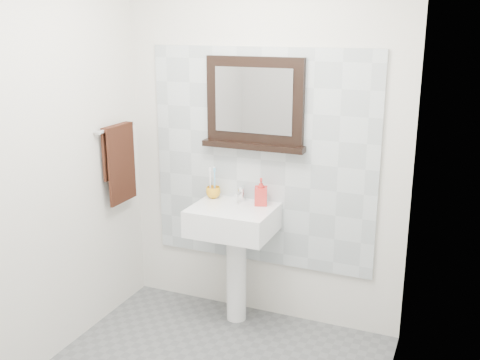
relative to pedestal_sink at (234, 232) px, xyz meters
name	(u,v)px	position (x,y,z in m)	size (l,w,h in m)	color
back_wall	(262,145)	(0.11, 0.23, 0.57)	(2.00, 0.01, 2.50)	silver
front_wall	(29,273)	(0.11, -1.97, 0.57)	(2.00, 0.01, 2.50)	silver
left_wall	(31,168)	(-0.89, -0.87, 0.57)	(0.01, 2.20, 2.50)	silver
right_wall	(387,212)	(1.11, -0.87, 0.57)	(0.01, 2.20, 2.50)	silver
splashback	(261,159)	(0.11, 0.21, 0.47)	(1.60, 0.02, 1.50)	#B4BFC4
pedestal_sink	(234,232)	(0.00, 0.00, 0.00)	(0.55, 0.44, 0.96)	white
toothbrush_cup	(213,192)	(-0.21, 0.12, 0.22)	(0.10, 0.10, 0.08)	gold
toothbrushes	(213,181)	(-0.21, 0.12, 0.31)	(0.05, 0.04, 0.21)	white
soap_dispenser	(261,192)	(0.16, 0.11, 0.28)	(0.08, 0.09, 0.19)	red
framed_mirror	(255,105)	(0.07, 0.19, 0.84)	(0.72, 0.11, 0.61)	black
towel_bar	(117,128)	(-0.83, -0.09, 0.68)	(0.07, 0.40, 0.03)	silver
hand_towel	(119,158)	(-0.83, -0.09, 0.47)	(0.06, 0.30, 0.55)	black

